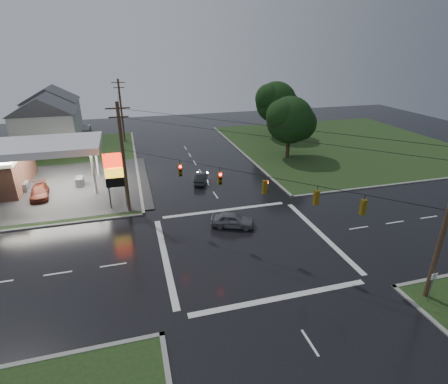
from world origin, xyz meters
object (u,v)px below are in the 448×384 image
object	(u,v)px
utility_pole_se	(446,222)
house_near	(47,122)
utility_pole_n	(121,110)
car_crossing	(233,220)
pylon_sign	(115,172)
tree_ne_far	(277,102)
tree_ne_near	(291,120)
car_north	(201,178)
house_far	(53,110)
utility_pole_nw	(123,157)
car_pump	(40,192)

from	to	relation	value
utility_pole_se	house_near	world-z (taller)	utility_pole_se
house_near	utility_pole_n	bearing A→B (deg)	9.91
car_crossing	utility_pole_se	bearing A→B (deg)	-119.63
pylon_sign	tree_ne_far	bearing A→B (deg)	40.35
tree_ne_far	car_crossing	xyz separation A→B (m)	(-17.42, -30.56, -5.49)
tree_ne_near	car_north	distance (m)	17.16
house_far	tree_ne_far	size ratio (longest dim) A/B	1.13
tree_ne_near	tree_ne_far	bearing A→B (deg)	75.93
house_far	car_north	world-z (taller)	house_far
utility_pole_nw	house_far	bearing A→B (deg)	107.92
pylon_sign	car_pump	xyz separation A→B (m)	(-8.47, 5.07, -3.36)
car_north	car_pump	xyz separation A→B (m)	(-18.17, 0.40, 0.04)
utility_pole_nw	tree_ne_near	xyz separation A→B (m)	(23.64, 12.49, -0.16)
utility_pole_nw	utility_pole_n	distance (m)	28.50
pylon_sign	car_pump	bearing A→B (deg)	149.12
house_near	car_crossing	bearing A→B (deg)	-57.59
utility_pole_nw	house_near	size ratio (longest dim) A/B	1.00
tree_ne_near	car_north	world-z (taller)	tree_ne_near
house_near	tree_ne_far	distance (m)	38.19
utility_pole_nw	car_pump	bearing A→B (deg)	147.37
utility_pole_n	pylon_sign	bearing A→B (deg)	-92.08
house_far	tree_ne_near	distance (m)	44.50
utility_pole_nw	car_crossing	xyz separation A→B (m)	(9.23, -6.07, -5.03)
pylon_sign	car_north	world-z (taller)	pylon_sign
pylon_sign	car_crossing	xyz separation A→B (m)	(10.23, -7.07, -3.32)
house_far	utility_pole_nw	bearing A→B (deg)	-72.08
utility_pole_nw	car_north	size ratio (longest dim) A/B	2.97
utility_pole_n	tree_ne_near	size ratio (longest dim) A/B	1.17
utility_pole_se	house_far	bearing A→B (deg)	118.68
pylon_sign	utility_pole_se	size ratio (longest dim) A/B	0.55
utility_pole_n	car_crossing	bearing A→B (deg)	-75.05
utility_pole_n	utility_pole_nw	bearing A→B (deg)	-90.00
utility_pole_se	house_near	distance (m)	54.77
car_crossing	tree_ne_far	bearing A→B (deg)	-6.39
house_near	car_north	size ratio (longest dim) A/B	2.98
utility_pole_se	house_near	size ratio (longest dim) A/B	1.00
tree_ne_near	car_crossing	xyz separation A→B (m)	(-14.41, -18.56, -4.87)
car_crossing	car_pump	world-z (taller)	car_crossing
utility_pole_se	tree_ne_far	xyz separation A→B (m)	(7.65, 43.49, 0.46)
utility_pole_nw	car_pump	xyz separation A→B (m)	(-9.47, 6.07, -5.07)
house_near	car_north	distance (m)	29.23
pylon_sign	tree_ne_near	size ratio (longest dim) A/B	0.67
pylon_sign	house_near	distance (m)	27.56
pylon_sign	house_near	world-z (taller)	house_near
utility_pole_nw	house_far	xyz separation A→B (m)	(-12.45, 38.50, -1.32)
house_far	car_crossing	world-z (taller)	house_far
utility_pole_nw	utility_pole_se	size ratio (longest dim) A/B	1.00
tree_ne_near	tree_ne_far	world-z (taller)	tree_ne_far
car_north	house_near	bearing A→B (deg)	-27.23
tree_ne_near	car_pump	xyz separation A→B (m)	(-33.11, -6.43, -4.91)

